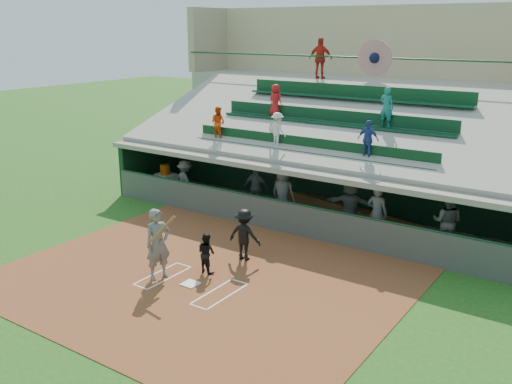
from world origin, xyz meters
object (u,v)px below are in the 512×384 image
Objects in this scene: catcher at (206,253)px; batter_at_plate at (158,244)px; home_plate at (190,284)px; water_cooler at (165,170)px; white_table at (167,183)px.

batter_at_plate is at bearing 60.59° from catcher.
catcher reaches higher than home_plate.
home_plate is 9.37m from water_cooler.
catcher is 1.31× the size of white_table.
home_plate is 0.37× the size of catcher.
batter_at_plate is 2.27× the size of white_table.
home_plate is 1.43m from batter_at_plate.
batter_at_plate is 4.94× the size of water_cooler.
catcher is 8.63m from white_table.
white_table is 0.60m from water_cooler.
catcher is 2.86× the size of water_cooler.
water_cooler reaches higher than home_plate.
home_plate is 1.05× the size of water_cooler.
batter_at_plate reaches higher than home_plate.
catcher is (-0.16, 0.92, 0.57)m from home_plate.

